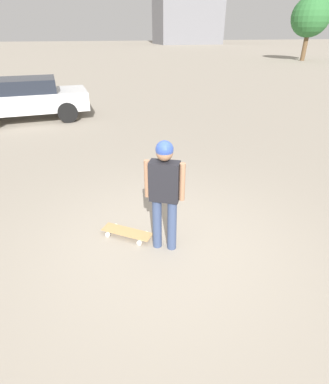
% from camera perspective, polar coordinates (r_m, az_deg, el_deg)
% --- Properties ---
extents(ground_plane, '(220.00, 220.00, 0.00)m').
position_cam_1_polar(ground_plane, '(4.62, 0.00, -10.33)').
color(ground_plane, gray).
extents(person, '(0.51, 0.36, 1.67)m').
position_cam_1_polar(person, '(4.07, 0.00, 0.82)').
color(person, '#38476B').
rests_on(person, ground_plane).
extents(skateboard, '(0.79, 0.68, 0.09)m').
position_cam_1_polar(skateboard, '(4.82, -7.15, -7.63)').
color(skateboard, tan).
rests_on(skateboard, ground_plane).
extents(car_parked_near, '(4.28, 2.25, 1.44)m').
position_cam_1_polar(car_parked_near, '(12.31, -24.60, 15.95)').
color(car_parked_near, silver).
rests_on(car_parked_near, ground_plane).
extents(tree_distant, '(3.94, 3.94, 6.19)m').
position_cam_1_polar(tree_distant, '(39.22, 26.08, 27.78)').
color(tree_distant, brown).
rests_on(tree_distant, ground_plane).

